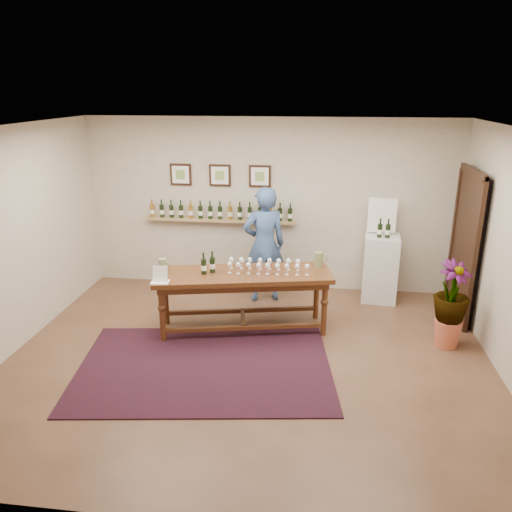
# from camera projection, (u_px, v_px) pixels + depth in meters

# --- Properties ---
(ground) EXTENTS (6.00, 6.00, 0.00)m
(ground) POSITION_uv_depth(u_px,v_px,m) (248.00, 360.00, 6.22)
(ground) COLOR #4D3422
(ground) RESTS_ON ground
(room_shell) EXTENTS (6.00, 6.00, 6.00)m
(room_shell) POSITION_uv_depth(u_px,v_px,m) (407.00, 238.00, 7.36)
(room_shell) COLOR beige
(room_shell) RESTS_ON ground
(rug) EXTENTS (3.28, 2.41, 0.02)m
(rug) POSITION_uv_depth(u_px,v_px,m) (205.00, 367.00, 6.06)
(rug) COLOR #47110C
(rug) RESTS_ON ground
(tasting_table) EXTENTS (2.49, 1.24, 0.85)m
(tasting_table) POSITION_uv_depth(u_px,v_px,m) (243.00, 281.00, 6.79)
(tasting_table) COLOR #4A2612
(tasting_table) RESTS_ON ground
(table_glasses) EXTENTS (1.22, 0.33, 0.17)m
(table_glasses) POSITION_uv_depth(u_px,v_px,m) (264.00, 266.00, 6.77)
(table_glasses) COLOR white
(table_glasses) RESTS_ON tasting_table
(table_bottles) EXTENTS (0.26, 0.16, 0.27)m
(table_bottles) POSITION_uv_depth(u_px,v_px,m) (208.00, 264.00, 6.69)
(table_bottles) COLOR black
(table_bottles) RESTS_ON tasting_table
(pitcher_left) EXTENTS (0.16, 0.16, 0.20)m
(pitcher_left) POSITION_uv_depth(u_px,v_px,m) (163.00, 266.00, 6.71)
(pitcher_left) COLOR olive
(pitcher_left) RESTS_ON tasting_table
(pitcher_right) EXTENTS (0.15, 0.15, 0.22)m
(pitcher_right) POSITION_uv_depth(u_px,v_px,m) (319.00, 260.00, 6.93)
(pitcher_right) COLOR olive
(pitcher_right) RESTS_ON tasting_table
(menu_card) EXTENTS (0.24, 0.18, 0.21)m
(menu_card) POSITION_uv_depth(u_px,v_px,m) (160.00, 274.00, 6.41)
(menu_card) COLOR white
(menu_card) RESTS_ON tasting_table
(display_pedestal) EXTENTS (0.57, 0.57, 1.05)m
(display_pedestal) POSITION_uv_depth(u_px,v_px,m) (380.00, 268.00, 7.85)
(display_pedestal) COLOR silver
(display_pedestal) RESTS_ON ground
(pedestal_bottles) EXTENTS (0.30, 0.11, 0.30)m
(pedestal_bottles) POSITION_uv_depth(u_px,v_px,m) (384.00, 228.00, 7.56)
(pedestal_bottles) COLOR black
(pedestal_bottles) RESTS_ON display_pedestal
(info_sign) EXTENTS (0.43, 0.06, 0.60)m
(info_sign) POSITION_uv_depth(u_px,v_px,m) (382.00, 215.00, 7.70)
(info_sign) COLOR white
(info_sign) RESTS_ON display_pedestal
(potted_plant) EXTENTS (0.74, 0.74, 1.01)m
(potted_plant) POSITION_uv_depth(u_px,v_px,m) (451.00, 305.00, 6.38)
(potted_plant) COLOR #C75F42
(potted_plant) RESTS_ON ground
(person) EXTENTS (0.76, 0.61, 1.82)m
(person) POSITION_uv_depth(u_px,v_px,m) (264.00, 245.00, 7.72)
(person) COLOR #385484
(person) RESTS_ON ground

